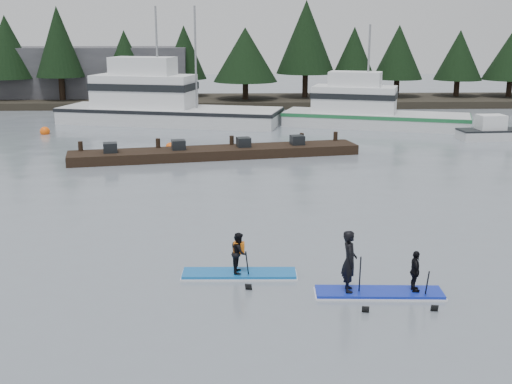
{
  "coord_description": "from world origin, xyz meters",
  "views": [
    {
      "loc": [
        -0.74,
        -15.9,
        6.75
      ],
      "look_at": [
        0.0,
        6.0,
        1.1
      ],
      "focal_mm": 45.0,
      "sensor_mm": 36.0,
      "label": 1
    }
  ],
  "objects_px": {
    "paddleboard_duo": "(374,274)",
    "fishing_boat_medium": "(370,119)",
    "paddleboard_solo": "(239,263)",
    "fishing_boat_large": "(163,114)",
    "floating_dock": "(216,153)"
  },
  "relations": [
    {
      "from": "fishing_boat_large",
      "to": "fishing_boat_medium",
      "type": "relative_size",
      "value": 1.25
    },
    {
      "from": "fishing_boat_medium",
      "to": "paddleboard_solo",
      "type": "xyz_separation_m",
      "value": [
        -9.36,
        -27.48,
        -0.15
      ]
    },
    {
      "from": "fishing_boat_large",
      "to": "floating_dock",
      "type": "distance_m",
      "value": 13.35
    },
    {
      "from": "fishing_boat_large",
      "to": "paddleboard_duo",
      "type": "relative_size",
      "value": 4.94
    },
    {
      "from": "fishing_boat_medium",
      "to": "floating_dock",
      "type": "bearing_deg",
      "value": -116.59
    },
    {
      "from": "paddleboard_duo",
      "to": "paddleboard_solo",
      "type": "bearing_deg",
      "value": 160.39
    },
    {
      "from": "fishing_boat_large",
      "to": "fishing_boat_medium",
      "type": "distance_m",
      "value": 14.74
    },
    {
      "from": "paddleboard_duo",
      "to": "fishing_boat_medium",
      "type": "bearing_deg",
      "value": 81.34
    },
    {
      "from": "fishing_boat_medium",
      "to": "paddleboard_duo",
      "type": "height_order",
      "value": "fishing_boat_medium"
    },
    {
      "from": "fishing_boat_large",
      "to": "paddleboard_solo",
      "type": "bearing_deg",
      "value": -65.41
    },
    {
      "from": "floating_dock",
      "to": "fishing_boat_medium",
      "type": "bearing_deg",
      "value": 34.24
    },
    {
      "from": "fishing_boat_medium",
      "to": "fishing_boat_large",
      "type": "bearing_deg",
      "value": -170.14
    },
    {
      "from": "paddleboard_solo",
      "to": "paddleboard_duo",
      "type": "xyz_separation_m",
      "value": [
        3.46,
        -1.43,
        0.19
      ]
    },
    {
      "from": "floating_dock",
      "to": "paddleboard_duo",
      "type": "distance_m",
      "value": 18.88
    },
    {
      "from": "paddleboard_solo",
      "to": "paddleboard_duo",
      "type": "bearing_deg",
      "value": -20.76
    }
  ]
}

